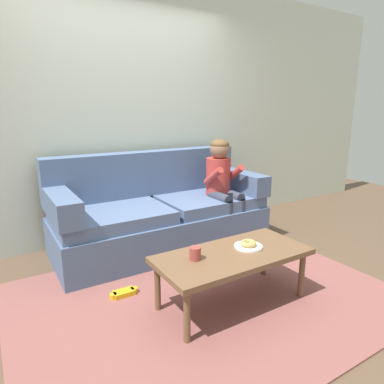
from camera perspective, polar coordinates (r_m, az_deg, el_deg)
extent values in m
plane|color=brown|center=(2.91, -0.38, -15.14)|extent=(10.00, 10.00, 0.00)
cube|color=beige|center=(3.81, -11.66, 13.43)|extent=(8.00, 0.10, 2.80)
cube|color=brown|center=(2.73, 2.46, -17.19)|extent=(2.76, 2.08, 0.01)
cube|color=slate|center=(3.54, -5.04, -6.38)|extent=(2.14, 0.90, 0.38)
cube|color=slate|center=(3.23, -13.28, -4.06)|extent=(1.03, 0.74, 0.12)
cube|color=slate|center=(3.68, 2.70, -1.45)|extent=(1.03, 0.74, 0.12)
cube|color=slate|center=(3.70, -7.65, 3.20)|extent=(2.14, 0.20, 0.47)
cube|color=slate|center=(3.13, -21.32, -1.97)|extent=(0.20, 0.90, 0.22)
cube|color=slate|center=(3.93, 7.58, 1.99)|extent=(0.20, 0.90, 0.22)
cube|color=brown|center=(2.49, 6.89, -10.54)|extent=(1.13, 0.53, 0.04)
cylinder|color=brown|center=(2.19, -0.85, -20.26)|extent=(0.04, 0.04, 0.37)
cylinder|color=brown|center=(2.77, 17.94, -13.17)|extent=(0.04, 0.04, 0.37)
cylinder|color=brown|center=(2.50, -5.82, -15.66)|extent=(0.04, 0.04, 0.37)
cylinder|color=brown|center=(3.02, 12.00, -10.44)|extent=(0.04, 0.04, 0.37)
cylinder|color=#AD3833|center=(3.66, 4.42, 2.61)|extent=(0.26, 0.26, 0.40)
sphere|color=#846047|center=(3.59, 4.69, 7.20)|extent=(0.21, 0.21, 0.21)
ellipsoid|color=brown|center=(3.59, 4.71, 7.95)|extent=(0.20, 0.20, 0.12)
cylinder|color=#333847|center=(3.53, 4.73, -0.95)|extent=(0.11, 0.30, 0.11)
cylinder|color=#333847|center=(3.49, 6.11, -5.15)|extent=(0.09, 0.09, 0.44)
cube|color=black|center=(3.54, 6.50, -9.20)|extent=(0.10, 0.20, 0.06)
cylinder|color=#AD3833|center=(3.49, 3.62, 2.66)|extent=(0.07, 0.29, 0.23)
cylinder|color=#333847|center=(3.63, 6.77, -0.61)|extent=(0.11, 0.30, 0.11)
cylinder|color=#333847|center=(3.58, 8.15, -4.69)|extent=(0.09, 0.09, 0.44)
cube|color=black|center=(3.63, 8.52, -8.64)|extent=(0.10, 0.20, 0.06)
cylinder|color=#AD3833|center=(3.65, 7.13, 3.08)|extent=(0.07, 0.29, 0.23)
cylinder|color=white|center=(2.59, 9.44, -9.02)|extent=(0.21, 0.21, 0.01)
torus|color=tan|center=(2.58, 9.46, -8.51)|extent=(0.17, 0.17, 0.04)
cylinder|color=#993D38|center=(2.35, 0.55, -10.28)|extent=(0.08, 0.08, 0.09)
cube|color=gold|center=(2.78, -11.38, -16.41)|extent=(0.16, 0.09, 0.05)
cylinder|color=gold|center=(2.76, -13.11, -16.78)|extent=(0.06, 0.06, 0.05)
cylinder|color=gold|center=(2.80, -9.69, -16.03)|extent=(0.06, 0.06, 0.05)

